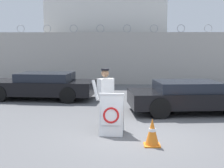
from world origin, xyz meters
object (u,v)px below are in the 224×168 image
object	(u,v)px
parked_car_rear_sedan	(192,96)
security_guard	(105,95)
barricade_sign	(112,114)
traffic_cone_near	(152,132)
parked_car_front_coupe	(42,85)

from	to	relation	value
parked_car_rear_sedan	security_guard	bearing A→B (deg)	-148.95
barricade_sign	traffic_cone_near	distance (m)	1.37
security_guard	parked_car_front_coupe	bearing A→B (deg)	-93.79
security_guard	barricade_sign	bearing A→B (deg)	71.62
parked_car_front_coupe	parked_car_rear_sedan	size ratio (longest dim) A/B	1.06
traffic_cone_near	parked_car_rear_sedan	world-z (taller)	parked_car_rear_sedan
parked_car_front_coupe	barricade_sign	bearing A→B (deg)	125.46
traffic_cone_near	parked_car_rear_sedan	bearing A→B (deg)	65.13
traffic_cone_near	parked_car_front_coupe	distance (m)	7.60
barricade_sign	parked_car_front_coupe	size ratio (longest dim) A/B	0.22
barricade_sign	parked_car_front_coupe	world-z (taller)	parked_car_front_coupe
security_guard	parked_car_rear_sedan	bearing A→B (deg)	-179.31
parked_car_front_coupe	parked_car_rear_sedan	world-z (taller)	parked_car_front_coupe
barricade_sign	traffic_cone_near	size ratio (longest dim) A/B	1.66
barricade_sign	security_guard	xyz separation A→B (m)	(-0.20, 0.63, 0.39)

